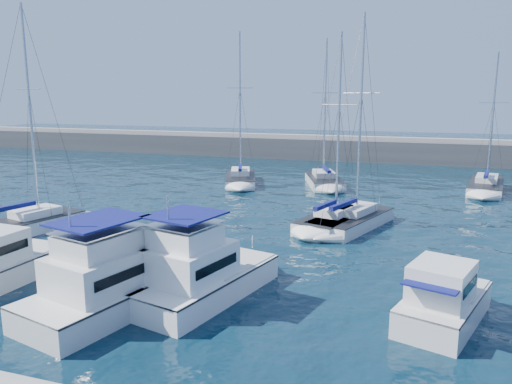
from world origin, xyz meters
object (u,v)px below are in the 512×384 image
(sailboat_back_a, at_px, (240,179))
(sailboat_back_b, at_px, (324,181))
(motor_yacht_port_inner, at_px, (119,282))
(sailboat_mid_c, at_px, (332,221))
(motor_yacht_port_outer, at_px, (2,264))
(motor_yacht_stbd_outer, at_px, (443,303))
(sailboat_mid_a, at_px, (31,223))
(sailboat_back_c, at_px, (486,186))
(motor_yacht_stbd_inner, at_px, (198,275))
(sailboat_mid_d, at_px, (352,220))

(sailboat_back_a, height_order, sailboat_back_b, sailboat_back_a)
(motor_yacht_port_inner, bearing_deg, sailboat_back_b, 98.12)
(motor_yacht_port_inner, relative_size, sailboat_mid_c, 0.75)
(motor_yacht_port_outer, xyz_separation_m, motor_yacht_port_inner, (7.37, -0.63, 0.19))
(motor_yacht_stbd_outer, xyz_separation_m, sailboat_mid_a, (-27.19, 6.42, -0.39))
(motor_yacht_port_inner, distance_m, sailboat_back_a, 31.86)
(sailboat_back_c, bearing_deg, motor_yacht_stbd_outer, -90.16)
(motor_yacht_stbd_outer, bearing_deg, sailboat_mid_c, 135.08)
(motor_yacht_port_outer, distance_m, sailboat_back_c, 43.29)
(motor_yacht_port_inner, xyz_separation_m, motor_yacht_stbd_inner, (3.08, 1.90, -0.00))
(sailboat_mid_d, relative_size, sailboat_back_c, 1.11)
(sailboat_mid_a, bearing_deg, motor_yacht_stbd_outer, 1.31)
(motor_yacht_stbd_inner, bearing_deg, motor_yacht_port_inner, -134.67)
(sailboat_mid_d, bearing_deg, motor_yacht_port_outer, -114.46)
(sailboat_back_a, bearing_deg, sailboat_mid_c, -69.77)
(motor_yacht_stbd_outer, xyz_separation_m, sailboat_back_b, (-10.66, 30.05, -0.41))
(motor_yacht_port_outer, relative_size, sailboat_mid_d, 0.42)
(sailboat_mid_c, bearing_deg, motor_yacht_stbd_inner, -89.21)
(motor_yacht_port_inner, distance_m, sailboat_mid_d, 19.01)
(sailboat_back_b, bearing_deg, sailboat_back_a, 169.06)
(sailboat_mid_a, xyz_separation_m, sailboat_mid_c, (20.18, 7.15, -0.02))
(sailboat_mid_d, bearing_deg, sailboat_back_c, 77.66)
(motor_yacht_stbd_outer, bearing_deg, sailboat_mid_d, 129.35)
(motor_yacht_stbd_inner, distance_m, sailboat_back_a, 30.70)
(motor_yacht_port_outer, height_order, sailboat_mid_d, sailboat_mid_d)
(motor_yacht_port_inner, height_order, sailboat_mid_a, sailboat_mid_a)
(motor_yacht_stbd_inner, height_order, sailboat_mid_a, sailboat_mid_a)
(motor_yacht_stbd_outer, relative_size, sailboat_mid_c, 0.44)
(motor_yacht_stbd_outer, bearing_deg, motor_yacht_stbd_inner, -158.23)
(motor_yacht_port_outer, bearing_deg, sailboat_mid_c, 50.64)
(sailboat_mid_a, distance_m, sailboat_back_c, 41.35)
(sailboat_mid_a, bearing_deg, motor_yacht_port_inner, -19.94)
(motor_yacht_stbd_inner, height_order, sailboat_back_b, sailboat_back_b)
(motor_yacht_port_inner, relative_size, sailboat_mid_a, 0.67)
(motor_yacht_stbd_inner, relative_size, sailboat_mid_c, 0.62)
(sailboat_mid_c, bearing_deg, sailboat_mid_d, 49.84)
(motor_yacht_stbd_outer, xyz_separation_m, sailboat_back_c, (5.14, 32.20, -0.44))
(sailboat_mid_d, xyz_separation_m, sailboat_back_c, (10.85, 17.77, -0.02))
(sailboat_mid_c, relative_size, sailboat_back_c, 1.01)
(sailboat_mid_a, relative_size, sailboat_back_c, 1.14)
(sailboat_mid_c, relative_size, sailboat_back_a, 0.86)
(motor_yacht_port_inner, height_order, sailboat_mid_c, sailboat_mid_c)
(sailboat_back_a, bearing_deg, motor_yacht_stbd_inner, -93.04)
(motor_yacht_stbd_inner, bearing_deg, sailboat_back_b, 103.13)
(sailboat_back_c, bearing_deg, sailboat_back_b, -163.33)
(motor_yacht_port_outer, distance_m, sailboat_mid_d, 22.72)
(motor_yacht_port_inner, bearing_deg, motor_yacht_port_outer, -170.98)
(sailboat_mid_a, bearing_deg, sailboat_back_a, 85.61)
(motor_yacht_stbd_outer, distance_m, sailboat_mid_a, 27.94)
(sailboat_mid_c, xyz_separation_m, sailboat_mid_d, (1.30, 0.87, -0.01))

